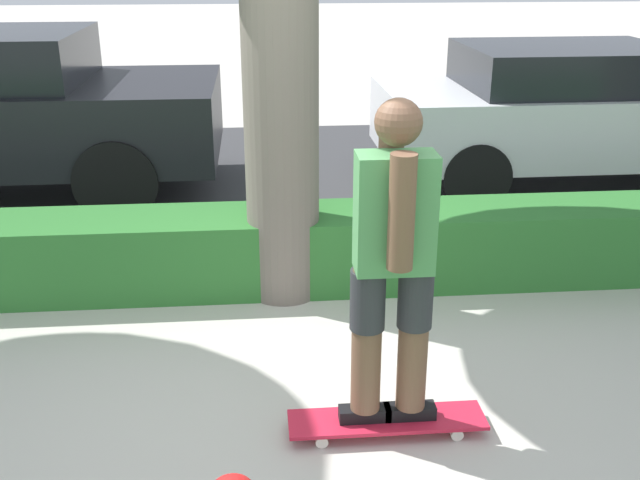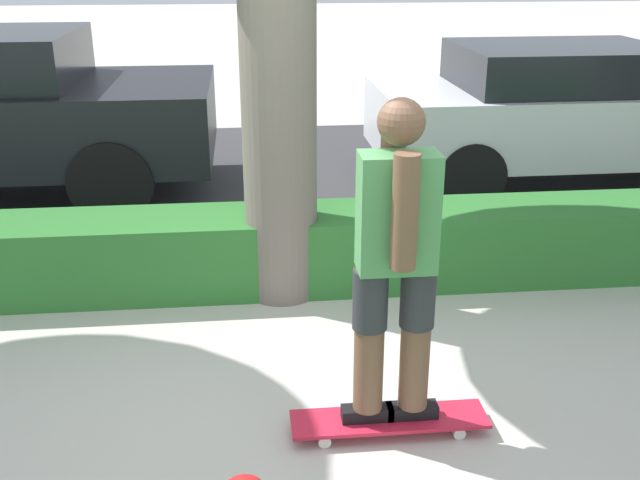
{
  "view_description": "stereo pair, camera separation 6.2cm",
  "coord_description": "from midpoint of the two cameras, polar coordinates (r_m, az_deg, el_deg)",
  "views": [
    {
      "loc": [
        -0.17,
        -3.37,
        2.31
      ],
      "look_at": [
        0.18,
        0.6,
        0.73
      ],
      "focal_mm": 42.0,
      "sensor_mm": 36.0,
      "label": 1
    },
    {
      "loc": [
        -0.23,
        -3.36,
        2.31
      ],
      "look_at": [
        0.18,
        0.6,
        0.73
      ],
      "focal_mm": 42.0,
      "sensor_mm": 36.0,
      "label": 2
    }
  ],
  "objects": [
    {
      "name": "ground_plane",
      "position": [
        4.09,
        -1.36,
        -12.84
      ],
      "size": [
        60.0,
        60.0,
        0.0
      ],
      "primitive_type": "plane",
      "color": "#BCB7AD"
    },
    {
      "name": "street_asphalt",
      "position": [
        7.91,
        -3.34,
        4.57
      ],
      "size": [
        15.15,
        5.0,
        0.01
      ],
      "color": "#38383A",
      "rests_on": "ground_plane"
    },
    {
      "name": "hedge_row",
      "position": [
        5.37,
        -2.49,
        -0.72
      ],
      "size": [
        15.15,
        0.6,
        0.55
      ],
      "color": "#2D702D",
      "rests_on": "ground_plane"
    },
    {
      "name": "skateboard",
      "position": [
        3.91,
        5.58,
        -13.53
      ],
      "size": [
        1.0,
        0.24,
        0.08
      ],
      "color": "red",
      "rests_on": "ground_plane"
    },
    {
      "name": "skater_person",
      "position": [
        3.48,
        6.1,
        -1.61
      ],
      "size": [
        0.49,
        0.42,
        1.62
      ],
      "color": "black",
      "rests_on": "skateboard"
    },
    {
      "name": "parked_car_middle",
      "position": [
        8.13,
        18.67,
        9.32
      ],
      "size": [
        3.88,
        1.82,
        1.39
      ],
      "rotation": [
        0.0,
        0.0,
        0.01
      ],
      "color": "silver",
      "rests_on": "ground_plane"
    }
  ]
}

